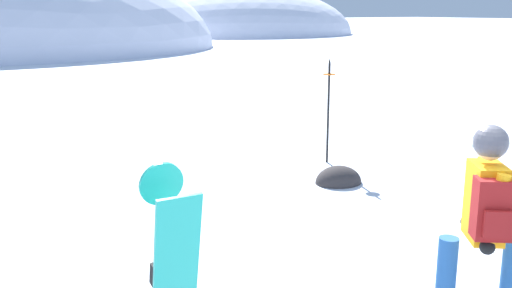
{
  "coord_description": "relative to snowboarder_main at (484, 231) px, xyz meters",
  "views": [
    {
      "loc": [
        -3.12,
        -3.01,
        2.52
      ],
      "look_at": [
        0.15,
        2.69,
        1.0
      ],
      "focal_mm": 40.86,
      "sensor_mm": 36.0,
      "label": 1
    }
  ],
  "objects": [
    {
      "name": "ridge_peak_far",
      "position": [
        26.15,
        52.62,
        -0.92
      ],
      "size": [
        24.6,
        22.14,
        9.98
      ],
      "color": "white",
      "rests_on": "ground"
    },
    {
      "name": "rock_mid",
      "position": [
        1.73,
        3.94,
        -0.92
      ],
      "size": [
        0.72,
        0.61,
        0.51
      ],
      "color": "#383333",
      "rests_on": "ground"
    },
    {
      "name": "piste_marker_near",
      "position": [
        2.3,
        4.99,
        0.08
      ],
      "size": [
        0.2,
        0.2,
        1.75
      ],
      "color": "black",
      "rests_on": "ground"
    },
    {
      "name": "snowboarder_main",
      "position": [
        0.0,
        0.0,
        0.0
      ],
      "size": [
        1.57,
        1.16,
        1.71
      ],
      "color": "blue",
      "rests_on": "ground"
    }
  ]
}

